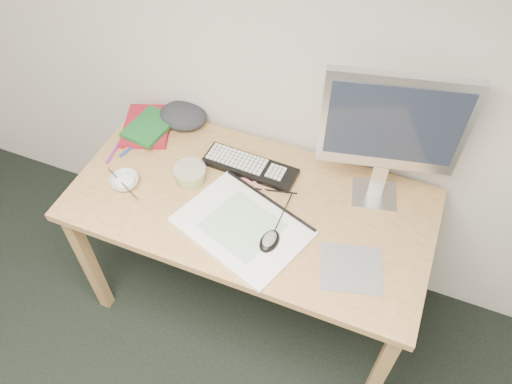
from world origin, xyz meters
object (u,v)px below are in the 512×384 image
(sketchpad, at_px, (242,227))
(rice_bowl, at_px, (125,181))
(monitor, at_px, (393,127))
(desk, at_px, (250,215))
(keyboard, at_px, (250,167))

(sketchpad, bearing_deg, rice_bowl, -162.71)
(sketchpad, distance_m, monitor, 0.64)
(desk, xyz_separation_m, monitor, (0.44, 0.21, 0.44))
(monitor, distance_m, rice_bowl, 1.04)
(desk, distance_m, monitor, 0.65)
(monitor, xyz_separation_m, rice_bowl, (-0.93, -0.32, -0.34))
(keyboard, bearing_deg, desk, -65.24)
(desk, bearing_deg, monitor, 26.14)
(desk, relative_size, sketchpad, 3.04)
(rice_bowl, bearing_deg, keyboard, 31.79)
(rice_bowl, bearing_deg, desk, 11.71)
(sketchpad, distance_m, rice_bowl, 0.52)
(desk, distance_m, rice_bowl, 0.52)
(rice_bowl, bearing_deg, monitor, 18.77)
(sketchpad, bearing_deg, monitor, 58.86)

